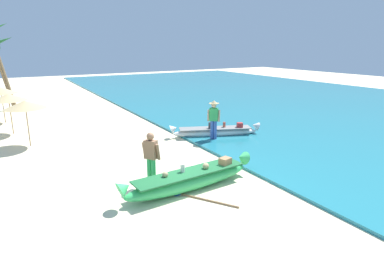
% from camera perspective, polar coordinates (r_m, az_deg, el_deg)
% --- Properties ---
extents(ground_plane, '(80.00, 80.00, 0.00)m').
position_cam_1_polar(ground_plane, '(9.63, -1.78, -10.38)').
color(ground_plane, beige).
extents(sea, '(24.00, 56.00, 0.10)m').
position_cam_1_polar(sea, '(24.65, 19.26, 4.36)').
color(sea, teal).
rests_on(sea, ground).
extents(boat_green_foreground, '(4.44, 0.97, 0.82)m').
position_cam_1_polar(boat_green_foreground, '(9.34, -0.24, -9.17)').
color(boat_green_foreground, '#38B760').
rests_on(boat_green_foreground, ground).
extents(boat_white_midground, '(4.02, 2.09, 0.69)m').
position_cam_1_polar(boat_white_midground, '(14.62, 4.21, -0.64)').
color(boat_white_midground, white).
rests_on(boat_white_midground, ground).
extents(person_vendor_hatted, '(0.54, 0.51, 1.80)m').
position_cam_1_polar(person_vendor_hatted, '(13.75, 3.91, 1.85)').
color(person_vendor_hatted, '#3D5BA8').
rests_on(person_vendor_hatted, ground).
extents(person_tourist_customer, '(0.47, 0.56, 1.66)m').
position_cam_1_polar(person_tourist_customer, '(9.35, -7.35, -5.07)').
color(person_tourist_customer, green).
rests_on(person_tourist_customer, ground).
extents(parasol_row_0, '(1.60, 1.60, 1.91)m').
position_cam_1_polar(parasol_row_0, '(14.53, -27.69, 3.73)').
color(parasol_row_0, '#8E6B47').
rests_on(parasol_row_0, ground).
extents(parasol_row_1, '(1.60, 1.60, 1.91)m').
position_cam_1_polar(parasol_row_1, '(17.01, -30.02, 4.79)').
color(parasol_row_1, '#8E6B47').
rests_on(parasol_row_1, ground).
extents(parasol_row_2, '(1.60, 1.60, 1.91)m').
position_cam_1_polar(parasol_row_2, '(19.82, -31.03, 5.78)').
color(parasol_row_2, '#8E6B47').
rests_on(parasol_row_2, ground).
extents(paddle, '(1.20, 1.70, 0.05)m').
position_cam_1_polar(paddle, '(8.89, 1.02, -12.38)').
color(paddle, '#8E6B47').
rests_on(paddle, ground).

